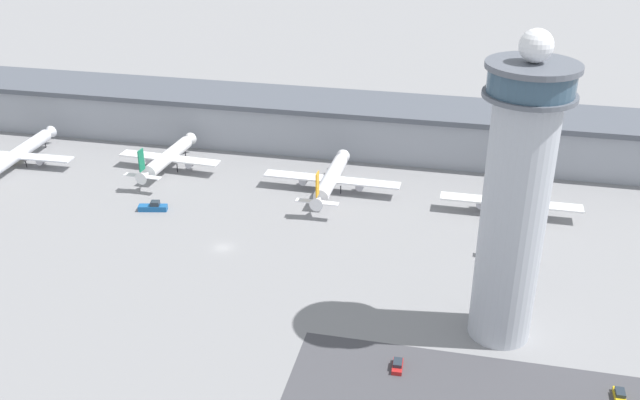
% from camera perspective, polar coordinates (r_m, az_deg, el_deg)
% --- Properties ---
extents(ground_plane, '(1000.00, 1000.00, 0.00)m').
position_cam_1_polar(ground_plane, '(173.20, -7.78, -3.80)').
color(ground_plane, gray).
extents(terminal_building, '(245.55, 25.00, 15.65)m').
position_cam_1_polar(terminal_building, '(230.70, -2.04, 6.38)').
color(terminal_building, '#9399A3').
rests_on(terminal_building, ground).
extents(control_tower, '(15.94, 15.94, 60.06)m').
position_cam_1_polar(control_tower, '(132.98, 15.38, 0.05)').
color(control_tower, '#ADB2BC').
rests_on(control_tower, ground).
extents(airplane_gate_alpha, '(34.48, 41.75, 11.91)m').
position_cam_1_polar(airplane_gate_alpha, '(232.56, -23.14, 3.30)').
color(airplane_gate_alpha, silver).
rests_on(airplane_gate_alpha, ground).
extents(airplane_gate_bravo, '(31.25, 32.56, 12.68)m').
position_cam_1_polar(airplane_gate_bravo, '(215.56, -12.06, 3.35)').
color(airplane_gate_bravo, white).
rests_on(airplane_gate_bravo, ground).
extents(airplane_gate_charlie, '(38.46, 33.94, 12.85)m').
position_cam_1_polar(airplane_gate_charlie, '(197.25, 0.88, 1.72)').
color(airplane_gate_charlie, white).
rests_on(airplane_gate_charlie, ground).
extents(airplane_gate_delta, '(36.19, 44.61, 12.91)m').
position_cam_1_polar(airplane_gate_delta, '(190.31, 15.03, -0.14)').
color(airplane_gate_delta, white).
rests_on(airplane_gate_delta, ground).
extents(service_truck_catering, '(7.84, 3.82, 2.71)m').
position_cam_1_polar(service_truck_catering, '(193.79, -13.20, -0.57)').
color(service_truck_catering, black).
rests_on(service_truck_catering, ground).
extents(service_truck_fuel, '(3.77, 8.50, 2.95)m').
position_cam_1_polar(service_truck_fuel, '(239.33, -24.03, 3.03)').
color(service_truck_fuel, black).
rests_on(service_truck_fuel, ground).
extents(car_maroon_suv, '(2.01, 4.35, 1.57)m').
position_cam_1_polar(car_maroon_suv, '(135.25, 6.22, -13.03)').
color(car_maroon_suv, black).
rests_on(car_maroon_suv, ground).
extents(car_yellow_taxi, '(1.78, 4.25, 1.55)m').
position_cam_1_polar(car_yellow_taxi, '(138.58, 22.85, -14.21)').
color(car_yellow_taxi, black).
rests_on(car_yellow_taxi, ground).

